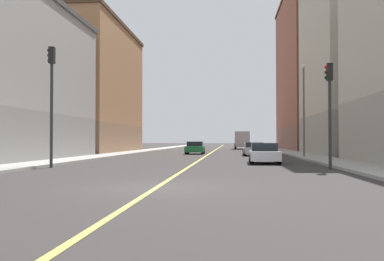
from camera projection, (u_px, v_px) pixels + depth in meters
The scene contains 14 objects.
ground_plane at pixel (157, 187), 13.69m from camera, with size 400.00×400.00×0.00m, color #302C2B.
sidewalk_left at pixel (278, 150), 61.68m from camera, with size 2.58×168.00×0.15m, color #9E9B93.
sidewalk_right at pixel (153, 150), 63.29m from camera, with size 2.58×168.00×0.15m, color #9E9B93.
lane_center_stripe at pixel (215, 150), 62.48m from camera, with size 0.16×154.00×0.01m, color #E5D14C.
building_left_mid at pixel (357, 40), 42.95m from camera, with size 9.11×16.50×22.65m.
building_left_far at pixel (314, 72), 64.81m from camera, with size 9.11×24.60×23.40m.
building_right_midblock at pixel (89, 89), 52.63m from camera, with size 9.11×20.64×15.28m.
traffic_light_left_near at pixel (329, 100), 22.22m from camera, with size 0.40×0.32×5.42m.
traffic_light_right_near at pixel (51, 90), 23.54m from camera, with size 0.40×0.32×6.54m.
street_lamp_left_near at pixel (304, 101), 36.13m from camera, with size 0.36×0.36×7.66m.
car_green at pixel (195, 148), 46.67m from camera, with size 1.95×4.21×1.34m.
car_silver at pixel (254, 149), 41.49m from camera, with size 2.01×4.29×1.27m.
car_white at pixel (264, 154), 27.79m from camera, with size 1.94×4.18×1.31m.
box_truck at pixel (242, 140), 72.67m from camera, with size 2.45×7.49×2.88m.
Camera 1 is at (2.32, -13.57, 1.49)m, focal length 40.75 mm.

